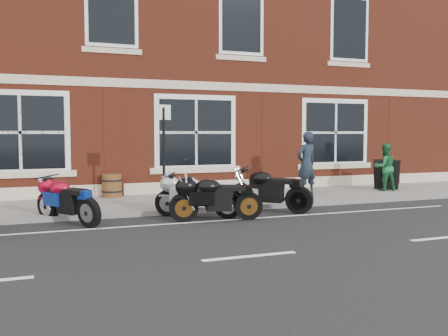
{
  "coord_description": "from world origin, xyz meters",
  "views": [
    {
      "loc": [
        -3.15,
        -10.12,
        1.95
      ],
      "look_at": [
        1.31,
        1.6,
        1.07
      ],
      "focal_mm": 40.0,
      "sensor_mm": 36.0,
      "label": 1
    }
  ],
  "objects_px": {
    "pedestrian_right": "(385,167)",
    "a_board_sign": "(386,175)",
    "moto_sport_silver": "(196,194)",
    "parking_sign": "(164,149)",
    "moto_naked_black": "(268,188)",
    "pedestrian_left": "(307,164)",
    "barrel_planter": "(112,186)",
    "moto_sport_black": "(214,197)",
    "moto_sport_red": "(67,199)"
  },
  "relations": [
    {
      "from": "pedestrian_right",
      "to": "moto_sport_red",
      "type": "bearing_deg",
      "value": 19.14
    },
    {
      "from": "moto_sport_silver",
      "to": "a_board_sign",
      "type": "bearing_deg",
      "value": -38.48
    },
    {
      "from": "moto_naked_black",
      "to": "a_board_sign",
      "type": "relative_size",
      "value": 1.76
    },
    {
      "from": "pedestrian_left",
      "to": "pedestrian_right",
      "type": "relative_size",
      "value": 1.25
    },
    {
      "from": "moto_sport_black",
      "to": "a_board_sign",
      "type": "xyz_separation_m",
      "value": [
        6.95,
        2.82,
        0.07
      ]
    },
    {
      "from": "a_board_sign",
      "to": "parking_sign",
      "type": "xyz_separation_m",
      "value": [
        -7.75,
        -1.5,
        0.96
      ]
    },
    {
      "from": "a_board_sign",
      "to": "parking_sign",
      "type": "relative_size",
      "value": 0.39
    },
    {
      "from": "pedestrian_right",
      "to": "barrel_planter",
      "type": "xyz_separation_m",
      "value": [
        -8.35,
        1.47,
        -0.42
      ]
    },
    {
      "from": "moto_sport_black",
      "to": "pedestrian_right",
      "type": "height_order",
      "value": "pedestrian_right"
    },
    {
      "from": "moto_naked_black",
      "to": "a_board_sign",
      "type": "xyz_separation_m",
      "value": [
        5.23,
        2.03,
        0.04
      ]
    },
    {
      "from": "moto_sport_red",
      "to": "parking_sign",
      "type": "distance_m",
      "value": 2.54
    },
    {
      "from": "moto_naked_black",
      "to": "barrel_planter",
      "type": "xyz_separation_m",
      "value": [
        -3.37,
        3.28,
        -0.13
      ]
    },
    {
      "from": "moto_sport_silver",
      "to": "pedestrian_left",
      "type": "relative_size",
      "value": 0.95
    },
    {
      "from": "moto_sport_silver",
      "to": "pedestrian_left",
      "type": "bearing_deg",
      "value": -30.86
    },
    {
      "from": "barrel_planter",
      "to": "moto_sport_black",
      "type": "bearing_deg",
      "value": -67.9
    },
    {
      "from": "moto_sport_black",
      "to": "pedestrian_right",
      "type": "bearing_deg",
      "value": -58.66
    },
    {
      "from": "moto_naked_black",
      "to": "a_board_sign",
      "type": "height_order",
      "value": "a_board_sign"
    },
    {
      "from": "moto_sport_red",
      "to": "moto_naked_black",
      "type": "height_order",
      "value": "moto_naked_black"
    },
    {
      "from": "pedestrian_left",
      "to": "barrel_planter",
      "type": "relative_size",
      "value": 2.85
    },
    {
      "from": "a_board_sign",
      "to": "pedestrian_right",
      "type": "bearing_deg",
      "value": -114.55
    },
    {
      "from": "moto_sport_silver",
      "to": "pedestrian_left",
      "type": "distance_m",
      "value": 4.42
    },
    {
      "from": "moto_sport_silver",
      "to": "a_board_sign",
      "type": "height_order",
      "value": "a_board_sign"
    },
    {
      "from": "pedestrian_right",
      "to": "barrel_planter",
      "type": "distance_m",
      "value": 8.49
    },
    {
      "from": "pedestrian_right",
      "to": "barrel_planter",
      "type": "bearing_deg",
      "value": -1.25
    },
    {
      "from": "moto_sport_black",
      "to": "moto_naked_black",
      "type": "bearing_deg",
      "value": -54.96
    },
    {
      "from": "moto_sport_black",
      "to": "moto_naked_black",
      "type": "distance_m",
      "value": 1.89
    },
    {
      "from": "moto_naked_black",
      "to": "a_board_sign",
      "type": "distance_m",
      "value": 5.61
    },
    {
      "from": "moto_sport_silver",
      "to": "moto_sport_black",
      "type": "bearing_deg",
      "value": -125.39
    },
    {
      "from": "pedestrian_right",
      "to": "moto_sport_black",
      "type": "bearing_deg",
      "value": 29.98
    },
    {
      "from": "moto_sport_red",
      "to": "barrel_planter",
      "type": "height_order",
      "value": "moto_sport_red"
    },
    {
      "from": "moto_sport_black",
      "to": "pedestrian_left",
      "type": "height_order",
      "value": "pedestrian_left"
    },
    {
      "from": "moto_sport_black",
      "to": "moto_sport_silver",
      "type": "height_order",
      "value": "moto_sport_black"
    },
    {
      "from": "pedestrian_left",
      "to": "barrel_planter",
      "type": "bearing_deg",
      "value": -29.31
    },
    {
      "from": "moto_naked_black",
      "to": "moto_sport_silver",
      "type": "bearing_deg",
      "value": 142.79
    },
    {
      "from": "barrel_planter",
      "to": "moto_sport_red",
      "type": "bearing_deg",
      "value": -113.41
    },
    {
      "from": "moto_naked_black",
      "to": "pedestrian_right",
      "type": "height_order",
      "value": "pedestrian_right"
    },
    {
      "from": "moto_sport_red",
      "to": "moto_sport_silver",
      "type": "xyz_separation_m",
      "value": [
        2.84,
        -0.21,
        -0.0
      ]
    },
    {
      "from": "pedestrian_left",
      "to": "pedestrian_right",
      "type": "bearing_deg",
      "value": 170.48
    },
    {
      "from": "moto_sport_silver",
      "to": "moto_naked_black",
      "type": "distance_m",
      "value": 1.95
    },
    {
      "from": "moto_sport_silver",
      "to": "parking_sign",
      "type": "bearing_deg",
      "value": 73.45
    },
    {
      "from": "pedestrian_right",
      "to": "a_board_sign",
      "type": "bearing_deg",
      "value": -129.88
    },
    {
      "from": "moto_sport_red",
      "to": "moto_sport_silver",
      "type": "distance_m",
      "value": 2.85
    },
    {
      "from": "pedestrian_left",
      "to": "a_board_sign",
      "type": "bearing_deg",
      "value": 174.13
    },
    {
      "from": "moto_sport_silver",
      "to": "pedestrian_right",
      "type": "relative_size",
      "value": 1.19
    },
    {
      "from": "moto_sport_black",
      "to": "moto_naked_black",
      "type": "height_order",
      "value": "moto_naked_black"
    },
    {
      "from": "moto_sport_black",
      "to": "pedestrian_right",
      "type": "relative_size",
      "value": 1.39
    },
    {
      "from": "moto_sport_silver",
      "to": "a_board_sign",
      "type": "relative_size",
      "value": 1.81
    },
    {
      "from": "moto_sport_silver",
      "to": "pedestrian_right",
      "type": "distance_m",
      "value": 7.21
    },
    {
      "from": "moto_sport_red",
      "to": "moto_sport_black",
      "type": "height_order",
      "value": "moto_sport_black"
    },
    {
      "from": "moto_sport_silver",
      "to": "moto_naked_black",
      "type": "relative_size",
      "value": 1.03
    }
  ]
}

